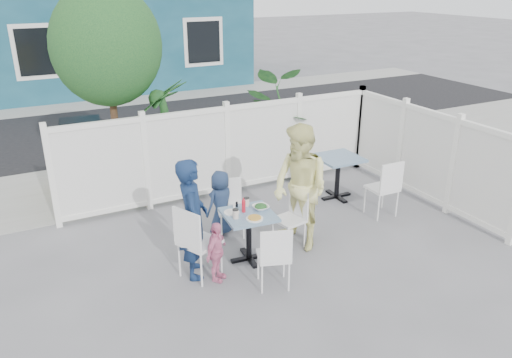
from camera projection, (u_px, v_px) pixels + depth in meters
name	position (u px, v px, depth m)	size (l,w,h in m)	color
ground	(291.00, 255.00, 7.03)	(80.00, 80.00, 0.00)	slate
near_sidewalk	(195.00, 169.00, 10.16)	(24.00, 2.60, 0.01)	gray
street	(146.00, 125.00, 13.21)	(24.00, 5.00, 0.01)	black
far_sidewalk	(119.00, 101.00, 15.77)	(24.00, 1.60, 0.01)	gray
fence_back	(227.00, 152.00, 8.76)	(5.86, 0.08, 1.60)	white
fence_right	(426.00, 157.00, 8.50)	(0.08, 3.66, 1.60)	white
tree	(107.00, 46.00, 8.10)	(1.80, 1.62, 3.59)	#382316
utility_cabinet	(84.00, 154.00, 9.22)	(0.64, 0.46, 1.19)	yellow
potted_shrub_a	(165.00, 136.00, 8.88)	(1.12, 1.12, 2.00)	#123D1E
potted_shrub_b	(286.00, 123.00, 9.85)	(1.71, 1.48, 1.90)	#123D1E
main_table	(249.00, 224.00, 6.72)	(0.72, 0.72, 0.70)	#456C90
spare_table	(338.00, 166.00, 8.64)	(0.74, 0.74, 0.76)	#456C90
chair_left	(194.00, 238.00, 6.27)	(0.59, 0.60, 1.01)	white
chair_right	(293.00, 213.00, 7.12)	(0.44, 0.45, 0.86)	white
chair_back	(230.00, 203.00, 7.46)	(0.47, 0.46, 0.85)	white
chair_near	(275.00, 253.00, 6.08)	(0.49, 0.48, 0.86)	white
chair_spare	(386.00, 185.00, 7.95)	(0.44, 0.43, 0.96)	white
man	(193.00, 219.00, 6.29)	(0.58, 0.38, 1.60)	#122549
woman	(300.00, 188.00, 6.95)	(0.88, 0.68, 1.81)	yellow
boy	(221.00, 203.00, 7.46)	(0.49, 0.32, 1.00)	#1D2F4E
toddler	(216.00, 252.00, 6.30)	(0.48, 0.20, 0.81)	pink
plate_main	(255.00, 219.00, 6.50)	(0.23, 0.23, 0.01)	white
plate_side	(232.00, 212.00, 6.67)	(0.21, 0.21, 0.01)	white
salad_bowl	(261.00, 207.00, 6.77)	(0.22, 0.22, 0.05)	white
coffee_cup_a	(236.00, 214.00, 6.50)	(0.08, 0.08, 0.12)	beige
coffee_cup_b	(247.00, 202.00, 6.86)	(0.07, 0.07, 0.11)	beige
ketchup_bottle	(244.00, 206.00, 6.67)	(0.05, 0.05, 0.16)	red
salt_shaker	(234.00, 206.00, 6.79)	(0.03, 0.03, 0.07)	white
pepper_shaker	(237.00, 204.00, 6.83)	(0.03, 0.03, 0.07)	black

